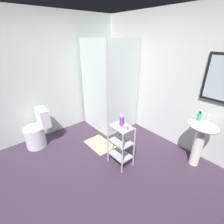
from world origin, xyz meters
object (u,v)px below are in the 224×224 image
at_px(hand_soap_bottle, 199,116).
at_px(bath_mat, 100,144).
at_px(toilet, 37,132).
at_px(rinse_cup, 126,127).
at_px(shower_stall, 109,109).
at_px(conditioner_bottle_purple, 122,121).
at_px(pedestal_sink, 201,135).
at_px(storage_cart, 121,143).

bearing_deg(hand_soap_bottle, bath_mat, -145.01).
xyz_separation_m(toilet, rinse_cup, (1.56, 0.89, 0.47)).
height_order(toilet, bath_mat, toilet).
height_order(hand_soap_bottle, rinse_cup, hand_soap_bottle).
distance_m(shower_stall, rinse_cup, 1.48).
distance_m(conditioner_bottle_purple, rinse_cup, 0.15).
xyz_separation_m(toilet, conditioner_bottle_purple, (1.43, 0.94, 0.50)).
xyz_separation_m(pedestal_sink, storage_cart, (-0.82, -0.98, -0.14)).
bearing_deg(conditioner_bottle_purple, hand_soap_bottle, 52.56).
height_order(storage_cart, hand_soap_bottle, hand_soap_bottle).
bearing_deg(rinse_cup, storage_cart, 171.46).
xyz_separation_m(pedestal_sink, hand_soap_bottle, (-0.10, 0.02, 0.30)).
bearing_deg(rinse_cup, conditioner_bottle_purple, 161.63).
bearing_deg(toilet, rinse_cup, 29.71).
bearing_deg(hand_soap_bottle, pedestal_sink, -11.78).
relative_size(hand_soap_bottle, conditioner_bottle_purple, 0.83).
height_order(hand_soap_bottle, conditioner_bottle_purple, hand_soap_bottle).
bearing_deg(rinse_cup, hand_soap_bottle, 59.16).
relative_size(pedestal_sink, bath_mat, 1.35).
bearing_deg(shower_stall, rinse_cup, -29.01).
relative_size(toilet, hand_soap_bottle, 5.05).
height_order(rinse_cup, bath_mat, rinse_cup).
bearing_deg(pedestal_sink, toilet, -140.22).
bearing_deg(rinse_cup, bath_mat, 176.54).
distance_m(pedestal_sink, toilet, 2.97).
xyz_separation_m(toilet, hand_soap_bottle, (2.17, 1.91, 0.56)).
bearing_deg(toilet, shower_stall, 79.44).
xyz_separation_m(shower_stall, toilet, (-0.30, -1.59, -0.15)).
xyz_separation_m(pedestal_sink, bath_mat, (-1.49, -0.95, -0.57)).
height_order(storage_cart, rinse_cup, rinse_cup).
distance_m(pedestal_sink, storage_cart, 1.29).
xyz_separation_m(storage_cart, rinse_cup, (0.12, -0.02, 0.35)).
relative_size(storage_cart, rinse_cup, 8.07).
bearing_deg(conditioner_bottle_purple, rinse_cup, -18.37).
bearing_deg(pedestal_sink, hand_soap_bottle, 168.22).
height_order(toilet, hand_soap_bottle, hand_soap_bottle).
relative_size(pedestal_sink, rinse_cup, 8.83).
bearing_deg(bath_mat, storage_cart, -2.56).
relative_size(shower_stall, conditioner_bottle_purple, 11.01).
distance_m(shower_stall, storage_cart, 1.34).
height_order(toilet, rinse_cup, rinse_cup).
xyz_separation_m(pedestal_sink, rinse_cup, (-0.71, -1.00, 0.21)).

